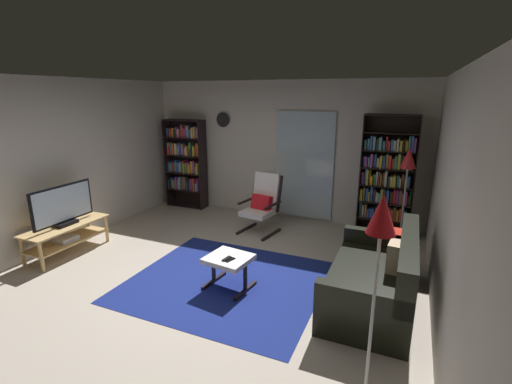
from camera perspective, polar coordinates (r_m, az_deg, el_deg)
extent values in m
plane|color=#ADA091|center=(4.87, -8.10, -13.72)|extent=(7.02, 7.02, 0.00)
cube|color=beige|center=(6.97, 4.04, 6.60)|extent=(5.60, 0.06, 2.60)
cube|color=beige|center=(6.24, -30.32, 3.52)|extent=(0.06, 6.00, 2.60)
cube|color=beige|center=(3.77, 28.74, -2.80)|extent=(0.06, 6.00, 2.60)
cube|color=silver|center=(6.81, 7.64, 4.16)|extent=(1.10, 0.01, 2.00)
cube|color=navy|center=(4.82, -4.72, -13.89)|extent=(2.41, 2.16, 0.01)
cube|color=tan|center=(6.10, -27.92, -4.70)|extent=(0.48, 1.25, 0.02)
cube|color=tan|center=(6.18, -27.64, -6.81)|extent=(0.44, 1.19, 0.02)
cylinder|color=tan|center=(5.72, -30.87, -8.85)|extent=(0.05, 0.05, 0.44)
cylinder|color=tan|center=(6.39, -22.60, -5.41)|extent=(0.05, 0.05, 0.44)
cylinder|color=tan|center=(6.02, -33.04, -8.02)|extent=(0.05, 0.05, 0.44)
cylinder|color=tan|center=(6.66, -24.92, -4.85)|extent=(0.05, 0.05, 0.44)
cube|color=silver|center=(6.14, -28.04, -6.54)|extent=(0.29, 0.28, 0.07)
cube|color=black|center=(6.09, -27.96, -4.38)|extent=(0.20, 0.32, 0.05)
cube|color=black|center=(6.01, -28.32, -1.66)|extent=(0.04, 1.00, 0.56)
cube|color=silver|center=(5.99, -28.19, -1.68)|extent=(0.01, 0.94, 0.50)
cube|color=black|center=(7.97, -13.63, 4.55)|extent=(0.02, 0.30, 1.84)
cube|color=black|center=(7.50, -8.40, 4.16)|extent=(0.02, 0.30, 1.84)
cube|color=black|center=(7.84, -10.51, 4.55)|extent=(0.87, 0.02, 1.84)
cube|color=black|center=(7.95, -10.77, -2.06)|extent=(0.83, 0.28, 0.02)
cube|color=black|center=(7.85, -10.89, 0.40)|extent=(0.83, 0.28, 0.02)
cube|color=black|center=(7.76, -11.03, 3.03)|extent=(0.83, 0.28, 0.02)
cube|color=black|center=(7.70, -11.17, 5.71)|extent=(0.83, 0.28, 0.02)
cube|color=black|center=(7.65, -11.31, 8.44)|extent=(0.83, 0.28, 0.02)
cube|color=black|center=(7.61, -11.45, 11.07)|extent=(0.83, 0.28, 0.02)
cube|color=#1C2532|center=(8.04, -13.22, 1.41)|extent=(0.04, 0.22, 0.20)
cube|color=#2C65B2|center=(8.03, -12.88, 1.52)|extent=(0.03, 0.17, 0.23)
cube|color=olive|center=(8.01, -12.65, 1.32)|extent=(0.03, 0.18, 0.18)
cube|color=brown|center=(7.98, -12.41, 1.32)|extent=(0.04, 0.20, 0.19)
cube|color=#873187|center=(7.94, -12.17, 1.48)|extent=(0.04, 0.22, 0.25)
cube|color=olive|center=(7.93, -11.88, 1.32)|extent=(0.03, 0.19, 0.20)
cube|color=teal|center=(7.89, -11.64, 1.49)|extent=(0.04, 0.22, 0.27)
cube|color=brown|center=(7.87, -11.29, 1.43)|extent=(0.03, 0.13, 0.25)
cube|color=brown|center=(7.84, -11.03, 1.45)|extent=(0.03, 0.15, 0.27)
cube|color=#5D94A2|center=(7.82, -10.72, 1.07)|extent=(0.04, 0.11, 0.17)
cube|color=#181A31|center=(7.76, -10.53, 1.13)|extent=(0.04, 0.16, 0.21)
cube|color=#2F68B4|center=(7.76, -10.14, 1.26)|extent=(0.02, 0.17, 0.24)
cube|color=red|center=(7.72, -10.03, 1.22)|extent=(0.03, 0.11, 0.25)
cube|color=black|center=(7.72, -9.71, 1.15)|extent=(0.04, 0.14, 0.23)
cube|color=#C83E30|center=(7.69, -9.47, 1.24)|extent=(0.03, 0.24, 0.26)
cube|color=#569E99|center=(7.67, -9.15, 0.82)|extent=(0.04, 0.19, 0.16)
cube|color=purple|center=(7.62, -8.98, 1.15)|extent=(0.02, 0.17, 0.27)
cube|color=#2C2C30|center=(7.62, -8.69, 1.09)|extent=(0.03, 0.12, 0.25)
cube|color=#8B3B86|center=(7.63, -8.44, 0.81)|extent=(0.02, 0.20, 0.17)
cube|color=#3654A0|center=(7.98, -13.28, 4.08)|extent=(0.04, 0.20, 0.22)
cube|color=#519F8F|center=(7.95, -13.07, 3.91)|extent=(0.03, 0.17, 0.17)
cube|color=red|center=(7.93, -12.79, 3.98)|extent=(0.04, 0.14, 0.20)
cube|color=#307D48|center=(7.89, -12.54, 3.92)|extent=(0.04, 0.10, 0.20)
cube|color=#335AB4|center=(7.86, -12.22, 4.12)|extent=(0.04, 0.19, 0.25)
cube|color=#3B60A8|center=(7.84, -11.98, 3.90)|extent=(0.03, 0.16, 0.20)
cube|color=beige|center=(7.81, -11.77, 3.86)|extent=(0.04, 0.12, 0.20)
cube|color=#3E7A52|center=(7.80, -11.45, 3.99)|extent=(0.03, 0.17, 0.23)
cube|color=#2B262F|center=(7.78, -11.21, 3.73)|extent=(0.02, 0.13, 0.16)
cube|color=red|center=(7.74, -11.14, 4.00)|extent=(0.02, 0.18, 0.25)
cube|color=olive|center=(7.71, -11.00, 3.77)|extent=(0.02, 0.23, 0.20)
cube|color=#3C9051|center=(7.70, -10.80, 3.78)|extent=(0.03, 0.12, 0.21)
cube|color=#8F3E91|center=(7.69, -10.43, 3.87)|extent=(0.04, 0.18, 0.23)
cube|color=orange|center=(7.68, -10.15, 3.71)|extent=(0.03, 0.23, 0.19)
cube|color=gold|center=(7.62, -10.01, 3.90)|extent=(0.03, 0.11, 0.25)
cube|color=#8A418F|center=(7.63, -9.61, 3.86)|extent=(0.04, 0.16, 0.24)
cube|color=#21222B|center=(7.61, -9.40, 3.62)|extent=(0.02, 0.14, 0.18)
cube|color=brown|center=(7.58, -9.28, 3.47)|extent=(0.04, 0.18, 0.15)
cube|color=olive|center=(7.55, -8.93, 3.74)|extent=(0.04, 0.23, 0.23)
cube|color=beige|center=(7.91, -13.51, 6.77)|extent=(0.03, 0.12, 0.24)
cube|color=red|center=(7.87, -13.33, 6.43)|extent=(0.04, 0.21, 0.15)
cube|color=teal|center=(7.84, -13.05, 6.54)|extent=(0.02, 0.15, 0.19)
cube|color=orange|center=(7.81, -12.89, 6.68)|extent=(0.03, 0.11, 0.23)
cube|color=red|center=(7.82, -12.55, 6.52)|extent=(0.04, 0.18, 0.18)
cube|color=beige|center=(7.78, -12.30, 6.69)|extent=(0.04, 0.18, 0.24)
cube|color=#A09634|center=(7.77, -11.96, 6.44)|extent=(0.03, 0.19, 0.16)
cube|color=#3955B0|center=(7.73, -11.78, 6.68)|extent=(0.04, 0.17, 0.24)
cube|color=gold|center=(7.70, -11.44, 6.61)|extent=(0.04, 0.11, 0.22)
cube|color=#8B3B88|center=(7.67, -11.15, 6.45)|extent=(0.04, 0.18, 0.19)
cube|color=beige|center=(7.65, -10.81, 6.36)|extent=(0.03, 0.17, 0.16)
cube|color=orange|center=(7.62, -10.56, 6.47)|extent=(0.04, 0.21, 0.20)
cube|color=#327D44|center=(7.60, -10.19, 6.73)|extent=(0.04, 0.14, 0.27)
cube|color=#172333|center=(7.56, -9.94, 6.26)|extent=(0.04, 0.20, 0.15)
cube|color=#A89F2F|center=(7.55, -9.57, 6.46)|extent=(0.04, 0.19, 0.21)
cube|color=red|center=(7.52, -9.20, 6.67)|extent=(0.04, 0.12, 0.26)
cube|color=orange|center=(7.48, -9.05, 6.53)|extent=(0.03, 0.13, 0.24)
cube|color=#3C5BB4|center=(7.87, -13.63, 9.20)|extent=(0.03, 0.14, 0.18)
cube|color=black|center=(7.81, -13.46, 9.09)|extent=(0.04, 0.12, 0.15)
cube|color=red|center=(7.81, -13.01, 9.18)|extent=(0.04, 0.23, 0.17)
cube|color=gold|center=(7.76, -12.86, 9.19)|extent=(0.03, 0.13, 0.18)
cube|color=#27281F|center=(7.76, -12.46, 9.10)|extent=(0.03, 0.20, 0.15)
cube|color=#923A8A|center=(7.73, -12.22, 9.29)|extent=(0.03, 0.16, 0.21)
cube|color=#BFB3B1|center=(7.71, -11.94, 9.16)|extent=(0.04, 0.16, 0.17)
cube|color=red|center=(7.67, -11.77, 9.09)|extent=(0.03, 0.16, 0.16)
cube|color=brown|center=(7.65, -11.50, 9.49)|extent=(0.03, 0.14, 0.27)
cube|color=red|center=(7.64, -11.23, 9.35)|extent=(0.03, 0.20, 0.23)
cube|color=purple|center=(7.60, -11.11, 9.14)|extent=(0.03, 0.11, 0.18)
cube|color=#3A61A6|center=(7.59, -10.79, 9.41)|extent=(0.04, 0.13, 0.25)
cube|color=gold|center=(7.56, -10.54, 9.36)|extent=(0.03, 0.14, 0.24)
cube|color=#262932|center=(7.55, -10.32, 9.47)|extent=(0.02, 0.15, 0.26)
cube|color=#3E56B5|center=(7.53, -10.04, 9.12)|extent=(0.04, 0.22, 0.17)
cube|color=gold|center=(7.51, -9.67, 9.28)|extent=(0.04, 0.24, 0.21)
cube|color=beige|center=(7.48, -9.43, 9.33)|extent=(0.02, 0.19, 0.23)
cube|color=red|center=(7.45, -9.22, 9.07)|extent=(0.03, 0.15, 0.17)
cube|color=beige|center=(7.43, -9.00, 9.18)|extent=(0.03, 0.14, 0.20)
cube|color=black|center=(6.37, 16.26, 2.62)|extent=(0.02, 0.30, 2.04)
cube|color=black|center=(6.33, 23.84, 1.84)|extent=(0.02, 0.30, 2.04)
cube|color=black|center=(6.47, 20.13, 2.49)|extent=(0.86, 0.02, 2.04)
cube|color=black|center=(6.62, 19.25, -6.25)|extent=(0.83, 0.28, 0.02)
cube|color=black|center=(6.53, 19.46, -4.00)|extent=(0.83, 0.28, 0.02)
cube|color=black|center=(6.44, 19.69, -1.55)|extent=(0.83, 0.28, 0.02)
cube|color=black|center=(6.37, 19.92, 0.96)|extent=(0.83, 0.28, 0.02)
cube|color=black|center=(6.31, 20.16, 3.52)|extent=(0.83, 0.28, 0.02)
cube|color=black|center=(6.26, 20.40, 6.13)|extent=(0.83, 0.28, 0.02)
cube|color=black|center=(6.22, 20.65, 8.77)|extent=(0.83, 0.28, 0.02)
cube|color=black|center=(6.20, 20.89, 11.29)|extent=(0.83, 0.28, 0.02)
cube|color=#568CA3|center=(6.53, 16.26, -2.53)|extent=(0.04, 0.12, 0.24)
cube|color=beige|center=(6.53, 16.65, -2.67)|extent=(0.03, 0.19, 0.21)
cube|color=orange|center=(6.50, 17.00, -2.73)|extent=(0.03, 0.10, 0.23)
cube|color=#3256A8|center=(6.53, 17.38, -3.03)|extent=(0.03, 0.22, 0.15)
cube|color=#3C5DB9|center=(6.51, 17.77, -3.10)|extent=(0.04, 0.14, 0.15)
cube|color=#3855B5|center=(6.50, 18.15, -3.08)|extent=(0.02, 0.21, 0.18)
cube|color=black|center=(6.48, 18.57, -2.95)|extent=(0.04, 0.18, 0.22)
cube|color=red|center=(6.52, 19.02, -3.18)|extent=(0.04, 0.11, 0.16)
cube|color=olive|center=(6.48, 19.40, -3.23)|extent=(0.03, 0.21, 0.17)
cube|color=#2B65AC|center=(6.49, 19.82, -3.17)|extent=(0.04, 0.17, 0.19)
cube|color=#437C4D|center=(6.51, 20.32, -3.09)|extent=(0.04, 0.10, 0.21)
cube|color=red|center=(6.48, 20.72, -3.27)|extent=(0.04, 0.20, 0.20)
cube|color=brown|center=(6.49, 21.12, -3.09)|extent=(0.04, 0.21, 0.24)
cube|color=orange|center=(6.49, 21.50, -3.32)|extent=(0.04, 0.21, 0.19)
cube|color=red|center=(6.48, 21.90, -3.22)|extent=(0.03, 0.24, 0.23)
cube|color=#3B6CB4|center=(6.50, 22.25, -3.27)|extent=(0.04, 0.18, 0.22)
cube|color=#36804D|center=(6.47, 22.60, -3.53)|extent=(0.03, 0.18, 0.19)
cube|color=gold|center=(6.45, 16.43, -0.26)|extent=(0.04, 0.22, 0.20)
cube|color=brown|center=(6.42, 16.82, -0.18)|extent=(0.02, 0.18, 0.24)
cube|color=#3269AC|center=(6.42, 17.20, -0.28)|extent=(0.04, 0.13, 0.22)
cube|color=#AA892C|center=(6.43, 17.55, -0.51)|extent=(0.03, 0.19, 0.17)
cube|color=#3B66B6|center=(6.42, 17.89, -0.16)|extent=(0.04, 0.16, 0.26)
cube|color=#28212C|center=(6.44, 18.31, -0.36)|extent=(0.04, 0.21, 0.22)
cube|color=#BEB3A3|center=(6.42, 18.62, -0.64)|extent=(0.03, 0.15, 0.17)
cube|color=#53988C|center=(6.44, 18.94, -0.70)|extent=(0.03, 0.20, 0.15)
cube|color=olive|center=(6.39, 19.32, -0.46)|extent=(0.04, 0.14, 0.24)
cube|color=#192C27|center=(6.41, 19.74, -0.47)|extent=(0.03, 0.22, 0.24)
cube|color=#2F69B3|center=(6.40, 20.14, -0.58)|extent=(0.04, 0.16, 0.23)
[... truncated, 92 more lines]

